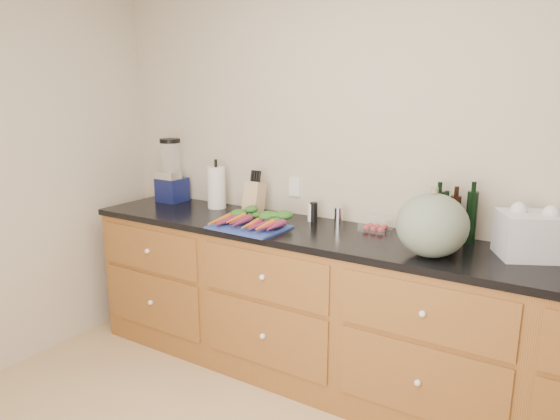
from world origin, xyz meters
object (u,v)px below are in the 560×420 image
Objects in this scene: carrots at (253,220)px; paper_towel at (216,188)px; squash at (432,225)px; cutting_board at (249,227)px; knife_block at (254,198)px; blender_appliance at (171,174)px; tomato_box at (375,225)px.

paper_towel reaches higher than carrots.
squash is (1.06, 0.00, 0.12)m from carrots.
cutting_board is 0.36m from knife_block.
squash is 1.21× the size of paper_towel.
carrots is 0.94× the size of blender_appliance.
paper_towel is at bearing -179.51° from tomato_box.
knife_block is at bearing 119.64° from cutting_board.
knife_block is at bearing 123.49° from carrots.
tomato_box is at bearing 0.45° from blender_appliance.
knife_block is at bearing -3.46° from paper_towel.
blender_appliance is at bearing 163.32° from carrots.
tomato_box is at bearing 2.06° from knife_block.
cutting_board is 0.74m from tomato_box.
squash reaches higher than paper_towel.
blender_appliance is 2.79× the size of tomato_box.
blender_appliance reaches higher than carrots.
knife_block reaches higher than tomato_box.
knife_block is at bearing -177.94° from tomato_box.
blender_appliance is 2.13× the size of knife_block.
blender_appliance is 1.61× the size of paper_towel.
cutting_board is 0.61m from paper_towel.
cutting_board is 0.93× the size of blender_appliance.
squash is 0.76× the size of blender_appliance.
tomato_box is (1.16, 0.01, -0.11)m from paper_towel.
tomato_box is (-0.40, 0.29, -0.12)m from squash.
squash is at bearing -7.91° from blender_appliance.
paper_towel is at bearing 150.98° from carrots.
paper_towel is at bearing 169.92° from squash.
paper_towel is (-1.56, 0.28, -0.01)m from squash.
blender_appliance reaches higher than squash.
cutting_board is 0.05m from carrots.
paper_towel reaches higher than cutting_board.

